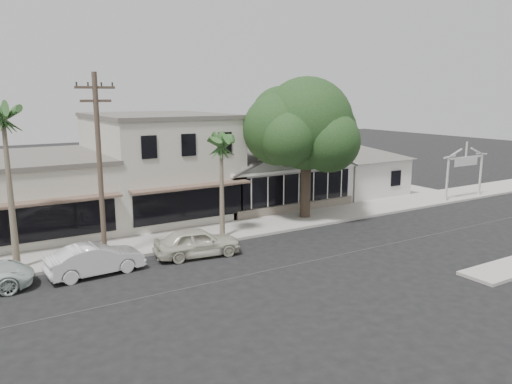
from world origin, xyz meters
TOP-DOWN VIEW (x-y plane):
  - ground at (0.00, 0.00)m, footprint 140.00×140.00m
  - sidewalk_north at (-8.00, 6.75)m, footprint 90.00×3.50m
  - corner_shop at (5.00, 12.47)m, footprint 10.40×8.60m
  - side_cottage at (13.20, 11.50)m, footprint 6.00×6.00m
  - arch_sign at (18.40, 5.30)m, footprint 4.12×0.12m
  - row_building_near at (-3.00, 13.50)m, footprint 8.00×10.00m
  - row_building_midnear at (-12.00, 13.50)m, footprint 10.00×10.00m
  - utility_pole at (-9.00, 5.20)m, footprint 1.80×0.24m
  - car_0 at (-4.83, 3.61)m, footprint 4.49×2.30m
  - car_1 at (-9.83, 3.68)m, footprint 4.33×1.75m
  - shade_tree at (4.36, 7.19)m, footprint 8.22×7.43m
  - palm_east at (-2.34, 5.64)m, footprint 2.23×2.23m
  - palm_mid at (-12.80, 5.95)m, footprint 2.54×2.54m

SIDE VIEW (x-z plane):
  - ground at x=0.00m, z-range 0.00..0.00m
  - sidewalk_north at x=-8.00m, z-range 0.00..0.15m
  - car_1 at x=-9.83m, z-range 0.00..1.40m
  - car_0 at x=-4.83m, z-range 0.00..1.46m
  - side_cottage at x=13.20m, z-range 0.00..3.00m
  - row_building_midnear at x=-12.00m, z-range 0.00..4.20m
  - corner_shop at x=5.00m, z-range 0.07..5.17m
  - arch_sign at x=18.40m, z-range 1.18..5.13m
  - row_building_near at x=-3.00m, z-range 0.00..6.50m
  - utility_pole at x=-9.00m, z-range 0.29..9.29m
  - palm_east at x=-2.34m, z-range 2.19..8.43m
  - shade_tree at x=4.36m, z-range 1.44..10.56m
  - palm_mid at x=-12.80m, z-range 2.91..10.94m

